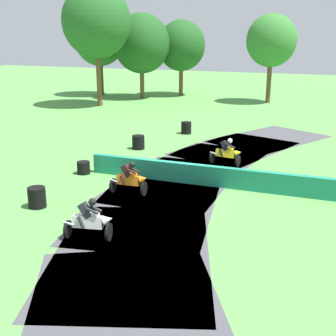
# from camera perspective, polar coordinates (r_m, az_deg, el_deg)

# --- Properties ---
(ground_plane) EXTENTS (120.00, 120.00, 0.00)m
(ground_plane) POSITION_cam_1_polar(r_m,az_deg,el_deg) (20.67, 0.90, -1.68)
(ground_plane) COLOR #569947
(track_asphalt) EXTENTS (9.13, 29.42, 0.01)m
(track_asphalt) POSITION_cam_1_polar(r_m,az_deg,el_deg) (20.32, 3.96, -2.03)
(track_asphalt) COLOR #47474C
(track_asphalt) RESTS_ON ground
(safety_barrier) EXTENTS (18.14, 0.35, 0.90)m
(safety_barrier) POSITION_cam_1_polar(r_m,az_deg,el_deg) (19.48, 14.69, -2.00)
(safety_barrier) COLOR #1E8466
(safety_barrier) RESTS_ON ground
(motorcycle_lead_yellow) EXTENTS (1.71, 0.92, 1.43)m
(motorcycle_lead_yellow) POSITION_cam_1_polar(r_m,az_deg,el_deg) (23.33, 7.44, 1.96)
(motorcycle_lead_yellow) COLOR black
(motorcycle_lead_yellow) RESTS_ON ground
(motorcycle_chase_orange) EXTENTS (1.68, 0.74, 1.42)m
(motorcycle_chase_orange) POSITION_cam_1_polar(r_m,az_deg,el_deg) (18.96, -4.78, -1.34)
(motorcycle_chase_orange) COLOR black
(motorcycle_chase_orange) RESTS_ON ground
(motorcycle_trailing_white) EXTENTS (1.68, 0.98, 1.43)m
(motorcycle_trailing_white) POSITION_cam_1_polar(r_m,az_deg,el_deg) (15.04, -9.74, -6.44)
(motorcycle_trailing_white) COLOR black
(motorcycle_trailing_white) RESTS_ON ground
(tire_stack_near) EXTENTS (0.68, 0.68, 0.80)m
(tire_stack_near) POSITION_cam_1_polar(r_m,az_deg,el_deg) (30.46, 2.30, 5.07)
(tire_stack_near) COLOR black
(tire_stack_near) RESTS_ON ground
(tire_stack_mid_a) EXTENTS (0.72, 0.72, 0.80)m
(tire_stack_mid_a) POSITION_cam_1_polar(r_m,az_deg,el_deg) (26.41, -3.75, 3.25)
(tire_stack_mid_a) COLOR black
(tire_stack_mid_a) RESTS_ON ground
(tire_stack_mid_b) EXTENTS (0.61, 0.61, 0.60)m
(tire_stack_mid_b) POSITION_cam_1_polar(r_m,az_deg,el_deg) (22.07, -10.57, 0.04)
(tire_stack_mid_b) COLOR black
(tire_stack_mid_b) RESTS_ON ground
(tire_stack_far) EXTENTS (0.69, 0.69, 0.80)m
(tire_stack_far) POSITION_cam_1_polar(r_m,az_deg,el_deg) (18.24, -16.15, -3.56)
(tire_stack_far) COLOR black
(tire_stack_far) RESTS_ON ground
(tree_far_left) EXTENTS (4.66, 4.66, 8.26)m
(tree_far_left) POSITION_cam_1_polar(r_m,az_deg,el_deg) (44.91, 12.87, 15.32)
(tree_far_left) COLOR brown
(tree_far_left) RESTS_ON ground
(tree_far_right) EXTENTS (6.08, 6.08, 10.67)m
(tree_far_right) POSITION_cam_1_polar(r_m,az_deg,el_deg) (42.40, -8.98, 17.73)
(tree_far_right) COLOR brown
(tree_far_right) RESTS_ON ground
(tree_mid_rise) EXTENTS (5.67, 5.67, 8.46)m
(tree_mid_rise) POSITION_cam_1_polar(r_m,az_deg,el_deg) (47.27, -3.35, 15.36)
(tree_mid_rise) COLOR brown
(tree_mid_rise) RESTS_ON ground
(tree_behind_barrier) EXTENTS (5.01, 5.01, 7.85)m
(tree_behind_barrier) POSITION_cam_1_polar(r_m,az_deg,el_deg) (49.30, 1.68, 15.11)
(tree_behind_barrier) COLOR brown
(tree_behind_barrier) RESTS_ON ground
(tree_distant) EXTENTS (5.36, 5.36, 8.74)m
(tree_distant) POSITION_cam_1_polar(r_m,az_deg,el_deg) (49.95, -8.58, 15.76)
(tree_distant) COLOR brown
(tree_distant) RESTS_ON ground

